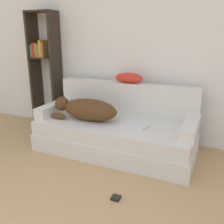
{
  "coord_description": "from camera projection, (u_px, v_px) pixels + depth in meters",
  "views": [
    {
      "loc": [
        1.07,
        -0.21,
        1.39
      ],
      "look_at": [
        -0.06,
        2.32,
        0.53
      ],
      "focal_mm": 40.0,
      "sensor_mm": 36.0,
      "label": 1
    }
  ],
  "objects": [
    {
      "name": "wall_back",
      "position": [
        138.0,
        38.0,
        3.24
      ],
      "size": [
        7.99,
        0.06,
        2.7
      ],
      "color": "white",
      "rests_on": "ground_plane"
    },
    {
      "name": "couch",
      "position": [
        115.0,
        136.0,
        3.08
      ],
      "size": [
        1.91,
        0.87,
        0.38
      ],
      "color": "silver",
      "rests_on": "ground_plane"
    },
    {
      "name": "laptop",
      "position": [
        135.0,
        125.0,
        2.87
      ],
      "size": [
        0.33,
        0.27,
        0.02
      ],
      "rotation": [
        0.0,
        0.0,
        -0.21
      ],
      "color": "silver",
      "rests_on": "couch"
    },
    {
      "name": "power_adapter",
      "position": [
        116.0,
        198.0,
        2.2
      ],
      "size": [
        0.07,
        0.07,
        0.03
      ],
      "color": "black",
      "rests_on": "ground_plane"
    },
    {
      "name": "couch_arm_left",
      "position": [
        55.0,
        108.0,
        3.34
      ],
      "size": [
        0.15,
        0.68,
        0.14
      ],
      "color": "silver",
      "rests_on": "couch"
    },
    {
      "name": "couch_arm_right",
      "position": [
        191.0,
        127.0,
        2.66
      ],
      "size": [
        0.15,
        0.68,
        0.14
      ],
      "color": "silver",
      "rests_on": "couch"
    },
    {
      "name": "dog",
      "position": [
        86.0,
        109.0,
        3.06
      ],
      "size": [
        0.85,
        0.3,
        0.27
      ],
      "color": "#513319",
      "rests_on": "couch"
    },
    {
      "name": "throw_pillow",
      "position": [
        129.0,
        78.0,
        3.2
      ],
      "size": [
        0.37,
        0.18,
        0.13
      ],
      "color": "red",
      "rests_on": "couch_backrest"
    },
    {
      "name": "couch_backrest",
      "position": [
        126.0,
        98.0,
        3.28
      ],
      "size": [
        1.87,
        0.15,
        0.42
      ],
      "color": "silver",
      "rests_on": "couch"
    },
    {
      "name": "bookshelf",
      "position": [
        44.0,
        64.0,
        3.74
      ],
      "size": [
        0.43,
        0.26,
        1.72
      ],
      "color": "#2D2319",
      "rests_on": "ground_plane"
    }
  ]
}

